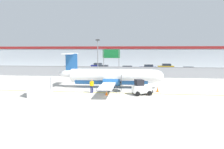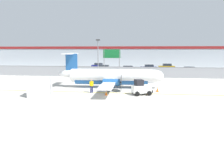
# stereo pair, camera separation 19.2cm
# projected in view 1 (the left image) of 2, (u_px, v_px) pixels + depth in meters

# --- Properties ---
(ground_plane) EXTENTS (140.00, 140.00, 0.01)m
(ground_plane) POSITION_uv_depth(u_px,v_px,m) (118.00, 93.00, 27.40)
(ground_plane) COLOR #BCB7AD
(perimeter_fence) EXTENTS (98.00, 0.10, 2.10)m
(perimeter_fence) POSITION_uv_depth(u_px,v_px,m) (125.00, 72.00, 43.06)
(perimeter_fence) COLOR gray
(perimeter_fence) RESTS_ON ground
(parking_lot_strip) EXTENTS (98.00, 17.00, 0.12)m
(parking_lot_strip) POSITION_uv_depth(u_px,v_px,m) (128.00, 71.00, 54.52)
(parking_lot_strip) COLOR #38383A
(parking_lot_strip) RESTS_ON ground
(background_building) EXTENTS (91.00, 8.10, 6.50)m
(background_building) POSITION_uv_depth(u_px,v_px,m) (131.00, 56.00, 72.40)
(background_building) COLOR #A8B2BC
(background_building) RESTS_ON ground
(commuter_airplane) EXTENTS (14.98, 16.03, 4.92)m
(commuter_airplane) POSITION_uv_depth(u_px,v_px,m) (113.00, 77.00, 30.91)
(commuter_airplane) COLOR white
(commuter_airplane) RESTS_ON ground
(baggage_tug) EXTENTS (2.57, 2.02, 1.88)m
(baggage_tug) POSITION_uv_depth(u_px,v_px,m) (141.00, 88.00, 26.09)
(baggage_tug) COLOR silver
(baggage_tug) RESTS_ON ground
(ground_crew_worker) EXTENTS (0.50, 0.47, 1.70)m
(ground_crew_worker) POSITION_uv_depth(u_px,v_px,m) (92.00, 85.00, 27.43)
(ground_crew_worker) COLOR #191E4C
(ground_crew_worker) RESTS_ON ground
(cargo_container) EXTENTS (2.70, 2.37, 2.20)m
(cargo_container) POSITION_uv_depth(u_px,v_px,m) (40.00, 87.00, 25.29)
(cargo_container) COLOR silver
(cargo_container) RESTS_ON ground
(traffic_cone_near_left) EXTENTS (0.36, 0.36, 0.64)m
(traffic_cone_near_left) POSITION_uv_depth(u_px,v_px,m) (158.00, 89.00, 28.16)
(traffic_cone_near_left) COLOR orange
(traffic_cone_near_left) RESTS_ON ground
(traffic_cone_near_right) EXTENTS (0.36, 0.36, 0.64)m
(traffic_cone_near_right) POSITION_uv_depth(u_px,v_px,m) (107.00, 93.00, 25.96)
(traffic_cone_near_right) COLOR orange
(traffic_cone_near_right) RESTS_ON ground
(parked_car_0) EXTENTS (4.35, 2.34, 1.58)m
(parked_car_0) POSITION_uv_depth(u_px,v_px,m) (70.00, 69.00, 51.23)
(parked_car_0) COLOR red
(parked_car_0) RESTS_ON parking_lot_strip
(parked_car_1) EXTENTS (4.25, 2.11, 1.58)m
(parked_car_1) POSITION_uv_depth(u_px,v_px,m) (98.00, 66.00, 61.77)
(parked_car_1) COLOR navy
(parked_car_1) RESTS_ON parking_lot_strip
(parked_car_2) EXTENTS (4.25, 2.09, 1.58)m
(parked_car_2) POSITION_uv_depth(u_px,v_px,m) (104.00, 68.00, 53.72)
(parked_car_2) COLOR navy
(parked_car_2) RESTS_ON parking_lot_strip
(parked_car_3) EXTENTS (4.33, 2.28, 1.58)m
(parked_car_3) POSITION_uv_depth(u_px,v_px,m) (127.00, 69.00, 51.07)
(parked_car_3) COLOR #B28C19
(parked_car_3) RESTS_ON parking_lot_strip
(parked_car_4) EXTENTS (4.25, 2.10, 1.58)m
(parked_car_4) POSITION_uv_depth(u_px,v_px,m) (148.00, 68.00, 55.31)
(parked_car_4) COLOR navy
(parked_car_4) RESTS_ON parking_lot_strip
(parked_car_5) EXTENTS (4.26, 2.13, 1.58)m
(parked_car_5) POSITION_uv_depth(u_px,v_px,m) (166.00, 67.00, 58.94)
(parked_car_5) COLOR #B28C19
(parked_car_5) RESTS_ON parking_lot_strip
(parked_car_6) EXTENTS (4.38, 2.42, 1.58)m
(parked_car_6) POSITION_uv_depth(u_px,v_px,m) (189.00, 70.00, 48.23)
(parked_car_6) COLOR black
(parked_car_6) RESTS_ON parking_lot_strip
(apron_light_pole) EXTENTS (0.70, 0.30, 7.27)m
(apron_light_pole) POSITION_uv_depth(u_px,v_px,m) (98.00, 56.00, 39.34)
(apron_light_pole) COLOR slate
(apron_light_pole) RESTS_ON ground
(highway_sign) EXTENTS (3.60, 0.14, 5.50)m
(highway_sign) POSITION_uv_depth(u_px,v_px,m) (111.00, 56.00, 45.26)
(highway_sign) COLOR slate
(highway_sign) RESTS_ON ground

